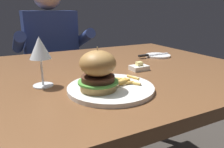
# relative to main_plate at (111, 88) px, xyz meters

# --- Properties ---
(dining_table) EXTENTS (1.48, 0.99, 0.74)m
(dining_table) POSITION_rel_main_plate_xyz_m (-0.02, 0.25, -0.08)
(dining_table) COLOR brown
(dining_table) RESTS_ON ground
(main_plate) EXTENTS (0.28, 0.28, 0.01)m
(main_plate) POSITION_rel_main_plate_xyz_m (0.00, 0.00, 0.00)
(main_plate) COLOR white
(main_plate) RESTS_ON dining_table
(burger_sandwich) EXTENTS (0.12, 0.12, 0.13)m
(burger_sandwich) POSITION_rel_main_plate_xyz_m (-0.05, -0.01, 0.07)
(burger_sandwich) COLOR tan
(burger_sandwich) RESTS_ON main_plate
(fries_pile) EXTENTS (0.10, 0.11, 0.02)m
(fries_pile) POSITION_rel_main_plate_xyz_m (0.05, 0.00, 0.02)
(fries_pile) COLOR #EABC5B
(fries_pile) RESTS_ON main_plate
(wine_glass) EXTENTS (0.07, 0.07, 0.17)m
(wine_glass) POSITION_rel_main_plate_xyz_m (-0.19, 0.14, 0.12)
(wine_glass) COLOR silver
(wine_glass) RESTS_ON dining_table
(bread_plate) EXTENTS (0.13, 0.13, 0.01)m
(bread_plate) POSITION_rel_main_plate_xyz_m (0.47, 0.34, -0.00)
(bread_plate) COLOR white
(bread_plate) RESTS_ON dining_table
(table_knife) EXTENTS (0.20, 0.02, 0.01)m
(table_knife) POSITION_rel_main_plate_xyz_m (0.42, 0.34, 0.01)
(table_knife) COLOR silver
(table_knife) RESTS_ON bread_plate
(butter_dish) EXTENTS (0.07, 0.06, 0.04)m
(butter_dish) POSITION_rel_main_plate_xyz_m (0.22, 0.16, 0.00)
(butter_dish) COLOR white
(butter_dish) RESTS_ON dining_table
(diner_person) EXTENTS (0.51, 0.36, 1.18)m
(diner_person) POSITION_rel_main_plate_xyz_m (0.03, 1.02, -0.18)
(diner_person) COLOR #282833
(diner_person) RESTS_ON ground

